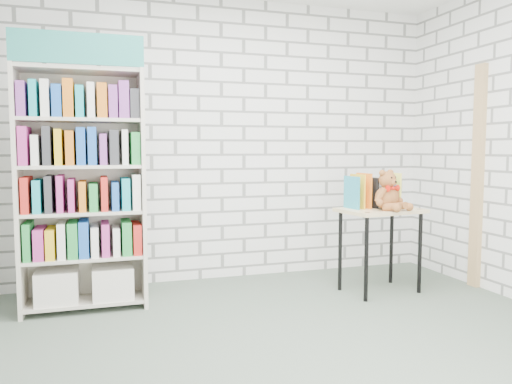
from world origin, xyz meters
name	(u,v)px	position (x,y,z in m)	size (l,w,h in m)	color
ground	(295,352)	(0.00, 0.00, 0.00)	(4.50, 4.50, 0.00)	#4A584B
room_shell	(297,72)	(0.00, 0.00, 1.78)	(4.52, 4.02, 2.81)	silver
bookshelf	(83,188)	(-1.31, 1.36, 1.00)	(0.98, 0.38, 2.19)	beige
display_table	(380,220)	(1.26, 1.06, 0.66)	(0.78, 0.59, 0.77)	#D5B980
table_books	(373,191)	(1.24, 1.18, 0.92)	(0.53, 0.29, 0.30)	teal
teddy_bear	(389,194)	(1.27, 0.95, 0.91)	(0.33, 0.32, 0.36)	brown
door_trim	(477,177)	(2.23, 0.95, 1.05)	(0.05, 0.12, 2.10)	tan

